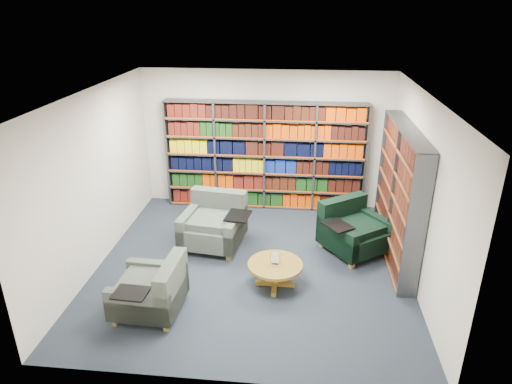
# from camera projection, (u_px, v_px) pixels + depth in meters

# --- Properties ---
(room_shell) EXTENTS (5.02, 5.02, 2.82)m
(room_shell) POSITION_uv_depth(u_px,v_px,m) (252.00, 186.00, 6.96)
(room_shell) COLOR black
(room_shell) RESTS_ON ground
(bookshelf_back) EXTENTS (4.00, 0.28, 2.20)m
(bookshelf_back) POSITION_uv_depth(u_px,v_px,m) (265.00, 156.00, 9.22)
(bookshelf_back) COLOR #47494F
(bookshelf_back) RESTS_ON ground
(bookshelf_right) EXTENTS (0.28, 2.50, 2.20)m
(bookshelf_right) POSITION_uv_depth(u_px,v_px,m) (399.00, 195.00, 7.41)
(bookshelf_right) COLOR #47494F
(bookshelf_right) RESTS_ON ground
(chair_teal_left) EXTENTS (1.25, 1.13, 0.91)m
(chair_teal_left) POSITION_uv_depth(u_px,v_px,m) (215.00, 224.00, 8.05)
(chair_teal_left) COLOR #031E33
(chair_teal_left) RESTS_ON ground
(chair_green_right) EXTENTS (1.33, 1.33, 0.87)m
(chair_green_right) POSITION_uv_depth(u_px,v_px,m) (351.00, 231.00, 7.86)
(chair_green_right) COLOR black
(chair_green_right) RESTS_ON ground
(chair_teal_front) EXTENTS (0.93, 1.06, 0.80)m
(chair_teal_front) POSITION_uv_depth(u_px,v_px,m) (154.00, 292.00, 6.26)
(chair_teal_front) COLOR #031E33
(chair_teal_front) RESTS_ON ground
(coffee_table) EXTENTS (0.83, 0.83, 0.58)m
(coffee_table) POSITION_uv_depth(u_px,v_px,m) (275.00, 268.00, 6.84)
(coffee_table) COLOR olive
(coffee_table) RESTS_ON ground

